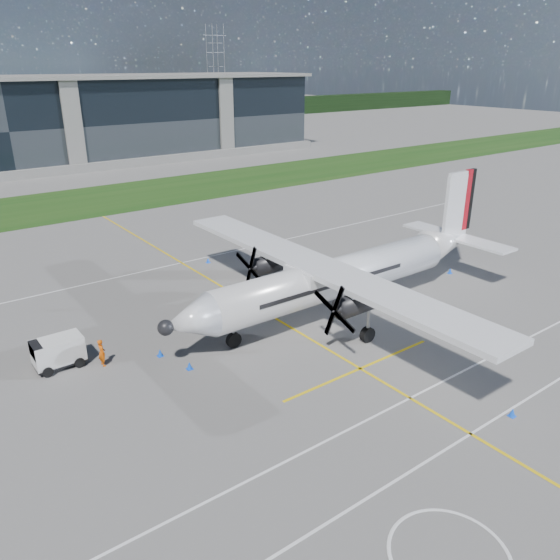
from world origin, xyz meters
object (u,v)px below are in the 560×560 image
(baggage_tug, at_px, (58,353))
(safety_cone_stbdwing, at_px, (208,260))
(pylon_east, at_px, (216,71))
(safety_cone_tail, at_px, (450,271))
(safety_cone_portwing, at_px, (512,412))
(ground_crew_person, at_px, (101,351))
(turboprop_aircraft, at_px, (346,253))
(safety_cone_nose_port, at_px, (189,366))
(safety_cone_nose_stbd, at_px, (160,353))

(baggage_tug, xyz_separation_m, safety_cone_stbdwing, (16.90, 11.14, -0.70))
(pylon_east, bearing_deg, safety_cone_tail, -113.21)
(baggage_tug, distance_m, safety_cone_tail, 33.25)
(safety_cone_portwing, bearing_deg, pylon_east, 64.35)
(ground_crew_person, height_order, safety_cone_portwing, ground_crew_person)
(safety_cone_stbdwing, bearing_deg, turboprop_aircraft, -78.97)
(safety_cone_stbdwing, xyz_separation_m, safety_cone_portwing, (1.00, -30.96, 0.00))
(safety_cone_portwing, bearing_deg, turboprop_aircraft, 82.53)
(safety_cone_nose_port, bearing_deg, pylon_east, 58.84)
(baggage_tug, bearing_deg, ground_crew_person, -34.40)
(pylon_east, xyz_separation_m, turboprop_aircraft, (-76.91, -148.96, -10.38))
(pylon_east, xyz_separation_m, safety_cone_stbdwing, (-79.94, -133.44, -14.75))
(pylon_east, height_order, safety_cone_tail, pylon_east)
(safety_cone_stbdwing, bearing_deg, ground_crew_person, -139.34)
(baggage_tug, relative_size, safety_cone_nose_stbd, 6.33)
(safety_cone_portwing, bearing_deg, safety_cone_nose_stbd, 125.62)
(pylon_east, height_order, turboprop_aircraft, pylon_east)
(safety_cone_stbdwing, distance_m, safety_cone_nose_stbd, 17.80)
(turboprop_aircraft, height_order, safety_cone_portwing, turboprop_aircraft)
(pylon_east, height_order, safety_cone_nose_stbd, pylon_east)
(safety_cone_stbdwing, bearing_deg, safety_cone_tail, -44.01)
(pylon_east, relative_size, safety_cone_portwing, 60.00)
(safety_cone_nose_port, relative_size, safety_cone_nose_stbd, 1.00)
(ground_crew_person, xyz_separation_m, safety_cone_portwing, (15.71, -18.32, -0.78))
(turboprop_aircraft, distance_m, safety_cone_tail, 13.74)
(baggage_tug, relative_size, safety_cone_stbdwing, 6.33)
(safety_cone_nose_port, bearing_deg, safety_cone_stbdwing, 56.98)
(baggage_tug, distance_m, safety_cone_nose_port, 8.18)
(pylon_east, relative_size, safety_cone_nose_stbd, 60.00)
(ground_crew_person, bearing_deg, safety_cone_nose_port, -135.12)
(pylon_east, distance_m, safety_cone_tail, 162.74)
(pylon_east, height_order, safety_cone_stbdwing, pylon_east)
(safety_cone_nose_port, height_order, safety_cone_stbdwing, same)
(safety_cone_nose_port, distance_m, safety_cone_portwing, 18.69)
(turboprop_aircraft, height_order, safety_cone_nose_port, turboprop_aircraft)
(ground_crew_person, bearing_deg, turboprop_aircraft, -102.87)
(safety_cone_tail, bearing_deg, safety_cone_nose_port, -178.33)
(turboprop_aircraft, relative_size, safety_cone_portwing, 61.61)
(pylon_east, xyz_separation_m, safety_cone_portwing, (-78.93, -164.39, -14.75))
(safety_cone_tail, bearing_deg, safety_cone_stbdwing, 135.99)
(ground_crew_person, bearing_deg, safety_cone_portwing, -142.98)
(turboprop_aircraft, bearing_deg, safety_cone_tail, 0.08)
(ground_crew_person, distance_m, safety_cone_nose_stbd, 3.62)
(baggage_tug, relative_size, safety_cone_portwing, 6.33)
(baggage_tug, bearing_deg, safety_cone_stbdwing, 33.38)
(safety_cone_nose_port, relative_size, safety_cone_portwing, 1.00)
(ground_crew_person, height_order, safety_cone_nose_port, ground_crew_person)
(safety_cone_nose_port, bearing_deg, safety_cone_tail, 1.67)
(safety_cone_portwing, bearing_deg, ground_crew_person, 130.62)
(turboprop_aircraft, bearing_deg, pylon_east, 62.69)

